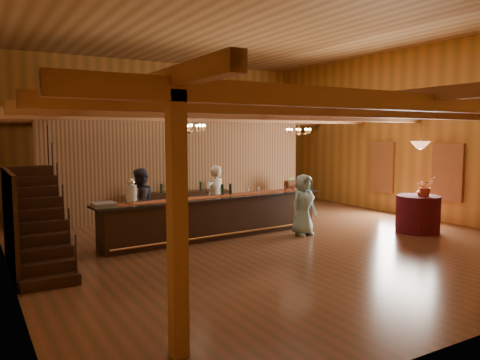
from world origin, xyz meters
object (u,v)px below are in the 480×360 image
tasting_bar (217,217)px  pendant_lamp (420,145)px  staff_second (140,204)px  guest (304,205)px  backbar_shelf (182,205)px  beverage_dispenser (131,192)px  bartender (215,198)px  chandelier_right (298,131)px  floor_plant (286,194)px  round_table (418,214)px  raffle_drum (290,185)px  chandelier_left (190,128)px

tasting_bar → pendant_lamp: 5.85m
tasting_bar → staff_second: 2.00m
tasting_bar → guest: 2.34m
pendant_lamp → backbar_shelf: bearing=132.5°
beverage_dispenser → backbar_shelf: beverage_dispenser is taller
tasting_bar → bartender: bartender is taller
chandelier_right → floor_plant: 2.32m
beverage_dispenser → chandelier_right: bearing=17.2°
chandelier_right → round_table: bearing=-75.9°
backbar_shelf → guest: size_ratio=1.90×
round_table → staff_second: 7.52m
raffle_drum → chandelier_right: (1.64, 1.74, 1.55)m
pendant_lamp → chandelier_right: bearing=104.1°
guest → raffle_drum: bearing=69.8°
raffle_drum → backbar_shelf: size_ratio=0.11×
guest → beverage_dispenser: bearing=165.1°
chandelier_left → pendant_lamp: size_ratio=0.89×
pendant_lamp → bartender: bearing=147.3°
raffle_drum → pendant_lamp: (2.66, -2.33, 1.15)m
round_table → pendant_lamp: pendant_lamp is taller
backbar_shelf → staff_second: bearing=-126.5°
tasting_bar → floor_plant: 4.86m
backbar_shelf → staff_second: 3.09m
guest → round_table: bearing=-28.7°
backbar_shelf → pendant_lamp: size_ratio=3.45×
beverage_dispenser → backbar_shelf: 4.17m
tasting_bar → beverage_dispenser: (-2.29, -0.11, 0.82)m
pendant_lamp → tasting_bar: bearing=156.6°
beverage_dispenser → floor_plant: 7.00m
round_table → bartender: bearing=147.3°
chandelier_right → floor_plant: size_ratio=0.67×
tasting_bar → floor_plant: size_ratio=5.41×
staff_second → round_table: bearing=117.5°
beverage_dispenser → staff_second: 1.13m
beverage_dispenser → guest: size_ratio=0.37×
staff_second → guest: 4.29m
chandelier_left → bartender: bearing=23.4°
bartender → staff_second: staff_second is taller
beverage_dispenser → pendant_lamp: size_ratio=0.67×
backbar_shelf → bartender: bartender is taller
staff_second → floor_plant: (5.90, 1.80, -0.32)m
pendant_lamp → floor_plant: bearing=101.5°
beverage_dispenser → bartender: 2.85m
backbar_shelf → chandelier_left: 3.65m
tasting_bar → guest: bearing=-26.8°
beverage_dispenser → guest: (4.44, -0.79, -0.54)m
raffle_drum → floor_plant: (1.68, 2.48, -0.65)m
round_table → floor_plant: bearing=101.5°
raffle_drum → bartender: (-2.06, 0.70, -0.34)m
beverage_dispenser → backbar_shelf: bearing=50.2°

